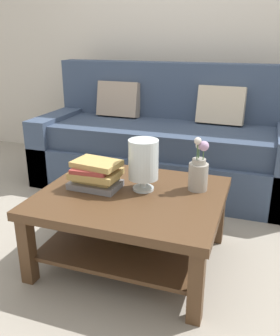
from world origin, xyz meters
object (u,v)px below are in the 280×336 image
Objects in this scene: coffee_table at (132,212)px; book_stack_main at (96,175)px; glass_hurricane_vase at (143,161)px; flower_pitcher at (199,172)px; couch at (165,144)px.

book_stack_main is at bearing 179.22° from coffee_table.
coffee_table is 0.31m from glass_hurricane_vase.
flower_pitcher reaches higher than coffee_table.
glass_hurricane_vase reaches higher than book_stack_main.
glass_hurricane_vase is (0.19, -1.19, 0.25)m from couch.
glass_hurricane_vase is at bearing 53.72° from coffee_table.
glass_hurricane_vase is (0.05, 0.07, 0.30)m from coffee_table.
glass_hurricane_vase is 0.94× the size of flower_pitcher.
flower_pitcher reaches higher than book_stack_main.
glass_hurricane_vase is at bearing -160.39° from flower_pitcher.
book_stack_main is at bearing -163.38° from flower_pitcher.
couch is at bearing 96.60° from coffee_table.
couch is at bearing 114.48° from flower_pitcher.
glass_hurricane_vase is (0.27, 0.06, 0.09)m from book_stack_main.
flower_pitcher is at bearing -65.52° from couch.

